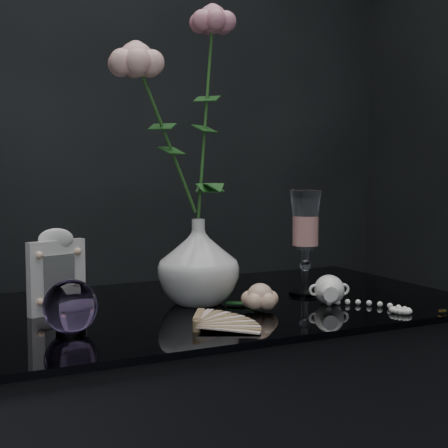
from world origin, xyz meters
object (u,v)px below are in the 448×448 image
vase (198,262)px  loose_rose (260,297)px  picture_frame (56,271)px  wine_glass (305,243)px  paperweight (70,306)px  pearl_jar (329,288)px

vase → loose_rose: 0.15m
loose_rose → picture_frame: bearing=161.4°
vase → loose_rose: bearing=-56.7°
wine_glass → vase: bearing=176.0°
loose_rose → vase: bearing=128.5°
wine_glass → picture_frame: (-0.50, 0.05, -0.03)m
paperweight → pearl_jar: 0.51m
wine_glass → pearl_jar: bearing=-94.1°
vase → picture_frame: bearing=171.9°
paperweight → loose_rose: paperweight is taller
picture_frame → paperweight: bearing=-112.4°
vase → loose_rose: size_ratio=1.08×
paperweight → picture_frame: bearing=84.7°
loose_rose → wine_glass: bearing=35.7°
loose_rose → paperweight: bearing=-173.7°
paperweight → loose_rose: bearing=1.2°
vase → wine_glass: size_ratio=0.76×
vase → paperweight: vase is taller
loose_rose → pearl_jar: bearing=5.1°
picture_frame → wine_glass: bearing=-23.2°
vase → wine_glass: wine_glass is taller
pearl_jar → picture_frame: bearing=-177.6°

